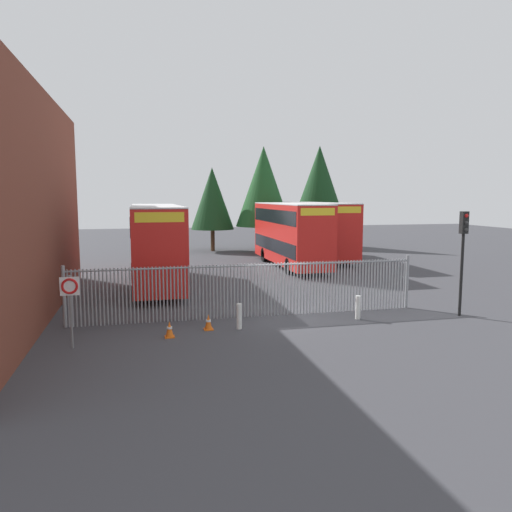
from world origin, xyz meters
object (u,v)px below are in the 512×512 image
object	(u,v)px
double_decker_bus_behind_fence_left	(290,232)
traffic_light_kerbside	(463,244)
double_decker_bus_near_gate	(156,242)
double_decker_bus_behind_fence_right	(318,228)
speed_limit_sign_post	(70,295)
bollard_center_front	(358,307)
bollard_near_left	(239,316)
traffic_cone_by_gate	(208,322)
traffic_cone_mid_forecourt	(169,329)

from	to	relation	value
double_decker_bus_behind_fence_left	traffic_light_kerbside	size ratio (longest dim) A/B	2.51
double_decker_bus_near_gate	double_decker_bus_behind_fence_right	xyz separation A→B (m)	(12.68, 9.05, 0.00)
speed_limit_sign_post	traffic_light_kerbside	distance (m)	15.06
double_decker_bus_near_gate	bollard_center_front	world-z (taller)	double_decker_bus_near_gate
bollard_near_left	speed_limit_sign_post	world-z (taller)	speed_limit_sign_post
double_decker_bus_near_gate	double_decker_bus_behind_fence_left	world-z (taller)	same
double_decker_bus_behind_fence_right	speed_limit_sign_post	size ratio (longest dim) A/B	4.50
double_decker_bus_behind_fence_right	traffic_cone_by_gate	size ratio (longest dim) A/B	18.32
traffic_cone_by_gate	traffic_cone_mid_forecourt	world-z (taller)	same
double_decker_bus_behind_fence_left	speed_limit_sign_post	size ratio (longest dim) A/B	4.50
double_decker_bus_behind_fence_left	traffic_light_kerbside	world-z (taller)	double_decker_bus_behind_fence_left
double_decker_bus_behind_fence_left	traffic_light_kerbside	bearing A→B (deg)	-80.56
traffic_cone_by_gate	traffic_light_kerbside	distance (m)	10.73
double_decker_bus_behind_fence_right	traffic_light_kerbside	size ratio (longest dim) A/B	2.51
double_decker_bus_behind_fence_right	traffic_light_kerbside	xyz separation A→B (m)	(-0.78, -18.80, 0.56)
double_decker_bus_behind_fence_right	traffic_cone_mid_forecourt	xyz separation A→B (m)	(-12.62, -19.17, -2.13)
double_decker_bus_behind_fence_right	speed_limit_sign_post	world-z (taller)	double_decker_bus_behind_fence_right
double_decker_bus_behind_fence_left	bollard_center_front	bearing A→B (deg)	-96.81
double_decker_bus_near_gate	speed_limit_sign_post	bearing A→B (deg)	-106.15
bollard_near_left	double_decker_bus_behind_fence_right	bearing A→B (deg)	61.73
double_decker_bus_behind_fence_left	traffic_cone_mid_forecourt	world-z (taller)	double_decker_bus_behind_fence_left
bollard_near_left	traffic_cone_mid_forecourt	xyz separation A→B (m)	(-2.59, -0.52, -0.19)
bollard_center_front	traffic_cone_by_gate	size ratio (longest dim) A/B	1.61
bollard_center_front	speed_limit_sign_post	distance (m)	10.84
speed_limit_sign_post	traffic_light_kerbside	bearing A→B (deg)	3.47
double_decker_bus_near_gate	traffic_cone_mid_forecourt	world-z (taller)	double_decker_bus_near_gate
double_decker_bus_behind_fence_left	traffic_cone_mid_forecourt	bearing A→B (deg)	-120.63
bollard_center_front	double_decker_bus_near_gate	bearing A→B (deg)	129.34
speed_limit_sign_post	bollard_center_front	bearing A→B (deg)	7.48
traffic_cone_mid_forecourt	speed_limit_sign_post	size ratio (longest dim) A/B	0.25
bollard_near_left	bollard_center_front	size ratio (longest dim) A/B	1.00
speed_limit_sign_post	double_decker_bus_near_gate	bearing A→B (deg)	73.85
double_decker_bus_near_gate	double_decker_bus_behind_fence_right	distance (m)	15.58
bollard_center_front	traffic_cone_by_gate	bearing A→B (deg)	-178.07
double_decker_bus_near_gate	traffic_light_kerbside	size ratio (longest dim) A/B	2.51
speed_limit_sign_post	double_decker_bus_behind_fence_left	bearing A→B (deg)	52.53
double_decker_bus_behind_fence_right	traffic_cone_by_gate	xyz separation A→B (m)	(-11.16, -18.51, -2.13)
traffic_cone_by_gate	traffic_light_kerbside	size ratio (longest dim) A/B	0.14
double_decker_bus_near_gate	traffic_light_kerbside	world-z (taller)	double_decker_bus_near_gate
bollard_near_left	traffic_cone_by_gate	world-z (taller)	bollard_near_left
speed_limit_sign_post	traffic_cone_by_gate	bearing A→B (deg)	14.57
double_decker_bus_behind_fence_right	traffic_cone_mid_forecourt	distance (m)	23.05
double_decker_bus_behind_fence_right	bollard_near_left	distance (m)	21.26
traffic_cone_mid_forecourt	traffic_light_kerbside	xyz separation A→B (m)	(11.84, 0.38, 2.70)
double_decker_bus_behind_fence_left	traffic_light_kerbside	distance (m)	15.54
double_decker_bus_near_gate	traffic_cone_by_gate	xyz separation A→B (m)	(1.52, -9.46, -2.13)
double_decker_bus_near_gate	speed_limit_sign_post	distance (m)	11.11
traffic_light_kerbside	traffic_cone_by_gate	bearing A→B (deg)	178.40
traffic_light_kerbside	double_decker_bus_near_gate	bearing A→B (deg)	140.69
double_decker_bus_near_gate	bollard_near_left	world-z (taller)	double_decker_bus_near_gate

